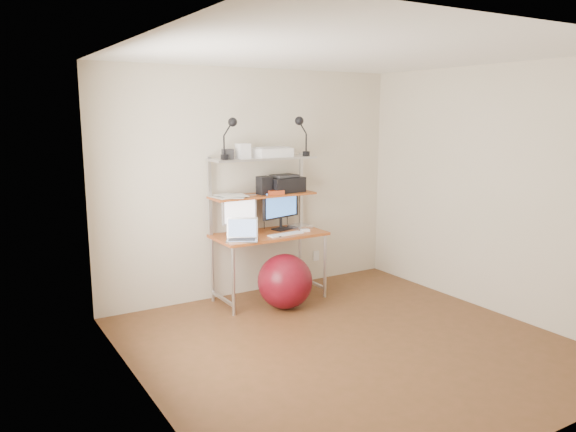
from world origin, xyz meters
The scene contains 20 objects.
room centered at (0.00, 0.00, 1.25)m, with size 3.60×3.60×3.60m.
computer_desk centered at (0.00, 1.50, 0.96)m, with size 1.20×0.60×1.57m.
wall_outlet centered at (0.85, 1.79, 0.30)m, with size 0.08×0.01×0.12m, color white.
monitor_silver centered at (-0.28, 1.58, 0.98)m, with size 0.40×0.14×0.45m.
monitor_black centered at (0.22, 1.56, 1.00)m, with size 0.52×0.20×0.52m.
laptop centered at (-0.39, 1.31, 0.79)m, with size 0.40×0.38×0.28m.
keyboard centered at (0.12, 1.29, 0.75)m, with size 0.40×0.12×0.01m, color white.
mouse centered at (0.38, 1.31, 0.75)m, with size 0.10×0.06×0.03m, color white.
mac_mini centered at (0.44, 1.50, 0.76)m, with size 0.21×0.21×0.04m, color silver.
phone centered at (0.02, 1.28, 0.74)m, with size 0.07×0.13×0.01m, color black.
printer centered at (0.29, 1.60, 1.24)m, with size 0.44×0.33×0.20m.
nas_cube centered at (0.01, 1.56, 1.25)m, with size 0.13×0.13×0.20m, color black.
red_box centered at (0.10, 1.48, 1.17)m, with size 0.17×0.11×0.05m, color #AF3E1C.
scanner centered at (0.12, 1.59, 1.60)m, with size 0.43×0.30×0.11m.
box_white centered at (-0.23, 1.57, 1.63)m, with size 0.13×0.11×0.15m, color white.
box_grey centered at (-0.41, 1.58, 1.60)m, with size 0.10×0.10×0.10m, color #2D2C2F.
clip_lamp_left centered at (-0.40, 1.51, 1.86)m, with size 0.17×0.09×0.43m.
clip_lamp_right centered at (0.42, 1.48, 1.87)m, with size 0.17×0.10×0.43m.
exercise_ball centered at (0.00, 1.11, 0.29)m, with size 0.58×0.58×0.58m, color maroon.
paper_stack centered at (-0.39, 1.57, 1.16)m, with size 0.39×0.40×0.02m.
Camera 1 is at (-2.89, -3.73, 2.02)m, focal length 35.00 mm.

